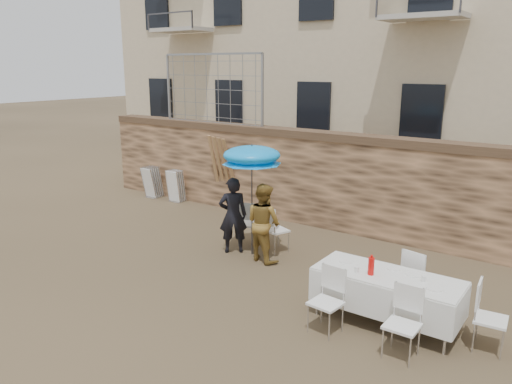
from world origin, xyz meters
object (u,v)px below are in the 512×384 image
Objects in this scene: couple_chair_left at (249,223)px; table_chair_back at (418,278)px; chair_stack_left at (156,181)px; table_chair_front_left at (326,301)px; man_suit at (233,215)px; umbrella at (252,158)px; woman_dress at (264,222)px; table_chair_front_right at (402,324)px; banquet_table at (388,277)px; soda_bottle at (371,266)px; table_chair_side at (491,318)px; couple_chair_right at (277,229)px; chair_stack_right at (179,185)px.

couple_chair_left and table_chair_back have the same top height.
table_chair_front_left is at bearing -27.77° from chair_stack_left.
umbrella reaches higher than man_suit.
table_chair_front_right is at bearing 165.55° from woman_dress.
banquet_table is (3.23, -1.10, -1.24)m from umbrella.
man_suit is 1.63× the size of couple_chair_left.
soda_bottle reaches higher than table_chair_side.
chair_stack_left is (-8.02, 3.41, -0.45)m from soda_bottle.
table_chair_back is at bearing 67.17° from soda_bottle.
couple_chair_right is at bearing -17.89° from chair_stack_left.
table_chair_front_right is (4.13, -2.30, 0.00)m from couple_chair_left.
table_chair_front_left is (3.03, -2.30, 0.00)m from couple_chair_left.
table_chair_front_left is at bearing 155.40° from woman_dress.
couple_chair_right is 4.57m from table_chair_side.
couple_chair_right is at bearing -71.82° from woman_dress.
banquet_table is 8.08× the size of soda_bottle.
umbrella is at bearing 150.95° from table_chair_front_left.
couple_chair_left reaches higher than banquet_table.
table_chair_back is at bearing 135.28° from man_suit.
table_chair_front_right is at bearing -27.16° from chair_stack_right.
chair_stack_left is at bearing 158.35° from banquet_table.
couple_chair_left reaches higher than chair_stack_right.
man_suit is 0.94m from couple_chair_right.
couple_chair_right is 1.04× the size of chair_stack_right.
couple_chair_right is at bearing -1.96° from table_chair_back.
couple_chair_right is 1.00× the size of table_chair_side.
man_suit is 5.12m from table_chair_side.
table_chair_front_left is 1.04× the size of chair_stack_right.
woman_dress is 1.67× the size of chair_stack_right.
couple_chair_right is (0.70, 0.55, -0.30)m from man_suit.
soda_bottle reaches higher than chair_stack_right.
table_chair_front_left is 1.04× the size of chair_stack_left.
woman_dress is 3.05m from banquet_table.
banquet_table is 2.28× the size of chair_stack_left.
man_suit is 0.74× the size of banquet_table.
couple_chair_left is 4.07m from chair_stack_right.
table_chair_back is (3.43, -0.30, -1.49)m from umbrella.
chair_stack_left is at bearing -38.08° from couple_chair_left.
table_chair_front_left reaches higher than chair_stack_left.
umbrella reaches higher than table_chair_front_right.
banquet_table is at bearing -24.02° from chair_stack_right.
table_chair_side is (4.63, -1.00, -1.49)m from umbrella.
table_chair_front_right is at bearing 128.28° from table_chair_side.
woman_dress is 0.97m from couple_chair_left.
soda_bottle is 8.73m from chair_stack_left.
woman_dress is 2.89m from table_chair_front_left.
soda_bottle is (3.43, -1.70, 0.43)m from couple_chair_left.
couple_chair_right is 1.00× the size of table_chair_front_left.
banquet_table is (3.63, -1.00, -0.05)m from man_suit.
man_suit is 3.51m from table_chair_front_left.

